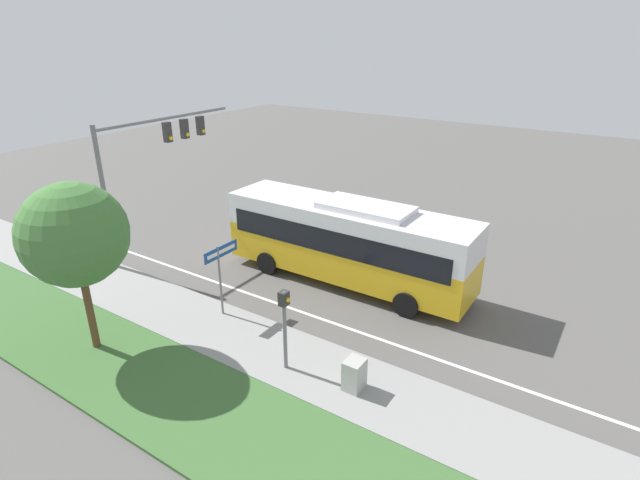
# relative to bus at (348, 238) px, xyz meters

# --- Properties ---
(ground_plane) EXTENTS (80.00, 80.00, 0.00)m
(ground_plane) POSITION_rel_bus_xyz_m (0.56, -3.45, -1.94)
(ground_plane) COLOR #565451
(sidewalk) EXTENTS (2.80, 80.00, 0.12)m
(sidewalk) POSITION_rel_bus_xyz_m (-5.64, -3.45, -1.88)
(sidewalk) COLOR gray
(sidewalk) RESTS_ON ground_plane
(grass_verge) EXTENTS (3.60, 80.00, 0.10)m
(grass_verge) POSITION_rel_bus_xyz_m (-8.84, -3.45, -1.89)
(grass_verge) COLOR #3D6633
(grass_verge) RESTS_ON ground_plane
(lane_divider_near) EXTENTS (0.14, 30.00, 0.01)m
(lane_divider_near) POSITION_rel_bus_xyz_m (-3.04, -3.45, -1.94)
(lane_divider_near) COLOR silver
(lane_divider_near) RESTS_ON ground_plane
(bus) EXTENTS (2.67, 10.35, 3.52)m
(bus) POSITION_rel_bus_xyz_m (0.00, 0.00, 0.00)
(bus) COLOR gold
(bus) RESTS_ON ground_plane
(signal_gantry) EXTENTS (7.53, 0.41, 6.27)m
(signal_gantry) POSITION_rel_bus_xyz_m (-1.83, 9.02, 2.72)
(signal_gantry) COLOR slate
(signal_gantry) RESTS_ON ground_plane
(pedestrian_signal) EXTENTS (0.28, 0.34, 2.75)m
(pedestrian_signal) POSITION_rel_bus_xyz_m (-6.11, -1.42, -0.05)
(pedestrian_signal) COLOR slate
(pedestrian_signal) RESTS_ON ground_plane
(street_sign) EXTENTS (1.61, 0.08, 2.78)m
(street_sign) POSITION_rel_bus_xyz_m (-4.75, 2.40, 0.06)
(street_sign) COLOR slate
(street_sign) RESTS_ON ground_plane
(utility_cabinet) EXTENTS (0.61, 0.52, 0.95)m
(utility_cabinet) POSITION_rel_bus_xyz_m (-5.82, -3.65, -1.35)
(utility_cabinet) COLOR #A8A8A3
(utility_cabinet) RESTS_ON sidewalk
(roadside_tree) EXTENTS (3.19, 3.19, 5.54)m
(roadside_tree) POSITION_rel_bus_xyz_m (-8.58, 4.48, 2.09)
(roadside_tree) COLOR brown
(roadside_tree) RESTS_ON grass_verge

